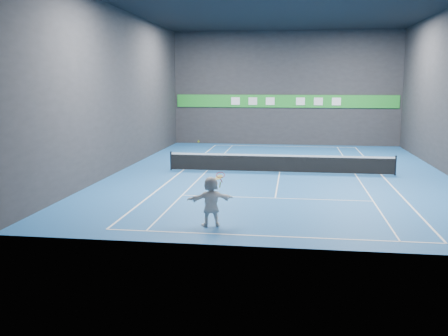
# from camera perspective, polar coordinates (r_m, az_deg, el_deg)

# --- Properties ---
(ground) EXTENTS (26.00, 26.00, 0.00)m
(ground) POSITION_cam_1_polar(r_m,az_deg,el_deg) (27.95, 6.38, -0.51)
(ground) COLOR #1A5292
(ground) RESTS_ON ground
(ceiling) EXTENTS (26.00, 26.00, 0.00)m
(ceiling) POSITION_cam_1_polar(r_m,az_deg,el_deg) (27.82, 6.74, 18.06)
(ceiling) COLOR black
(ceiling) RESTS_ON ground
(wall_back) EXTENTS (18.00, 0.10, 9.00)m
(wall_back) POSITION_cam_1_polar(r_m,az_deg,el_deg) (40.52, 7.05, 9.00)
(wall_back) COLOR #27272A
(wall_back) RESTS_ON ground
(wall_front) EXTENTS (18.00, 0.10, 9.00)m
(wall_front) POSITION_cam_1_polar(r_m,az_deg,el_deg) (14.53, 5.17, 8.08)
(wall_front) COLOR #27272A
(wall_front) RESTS_ON ground
(wall_left) EXTENTS (0.10, 26.00, 9.00)m
(wall_left) POSITION_cam_1_polar(r_m,az_deg,el_deg) (29.18, -11.62, 8.67)
(wall_left) COLOR #27272A
(wall_left) RESTS_ON ground
(baseline_near) EXTENTS (10.98, 0.08, 0.01)m
(baseline_near) POSITION_cam_1_polar(r_m,az_deg,el_deg) (16.38, 5.13, -7.75)
(baseline_near) COLOR white
(baseline_near) RESTS_ON ground
(baseline_far) EXTENTS (10.98, 0.08, 0.01)m
(baseline_far) POSITION_cam_1_polar(r_m,az_deg,el_deg) (39.70, 6.89, 2.48)
(baseline_far) COLOR white
(baseline_far) RESTS_ON ground
(sideline_doubles_left) EXTENTS (0.08, 23.78, 0.01)m
(sideline_doubles_left) POSITION_cam_1_polar(r_m,az_deg,el_deg) (28.62, -4.68, -0.24)
(sideline_doubles_left) COLOR white
(sideline_doubles_left) RESTS_ON ground
(sideline_doubles_right) EXTENTS (0.08, 23.78, 0.01)m
(sideline_doubles_right) POSITION_cam_1_polar(r_m,az_deg,el_deg) (28.34, 17.54, -0.75)
(sideline_doubles_right) COLOR white
(sideline_doubles_right) RESTS_ON ground
(sideline_singles_left) EXTENTS (0.06, 23.78, 0.01)m
(sideline_singles_left) POSITION_cam_1_polar(r_m,az_deg,el_deg) (28.35, -1.95, -0.30)
(sideline_singles_left) COLOR white
(sideline_singles_left) RESTS_ON ground
(sideline_singles_right) EXTENTS (0.06, 23.78, 0.01)m
(sideline_singles_right) POSITION_cam_1_polar(r_m,az_deg,el_deg) (28.14, 14.77, -0.69)
(sideline_singles_right) COLOR white
(sideline_singles_right) RESTS_ON ground
(service_line_near) EXTENTS (8.23, 0.06, 0.01)m
(service_line_near) POSITION_cam_1_polar(r_m,az_deg,el_deg) (21.67, 5.87, -3.44)
(service_line_near) COLOR white
(service_line_near) RESTS_ON ground
(service_line_far) EXTENTS (8.23, 0.06, 0.01)m
(service_line_far) POSITION_cam_1_polar(r_m,az_deg,el_deg) (34.26, 6.69, 1.36)
(service_line_far) COLOR white
(service_line_far) RESTS_ON ground
(center_service_line) EXTENTS (0.06, 12.80, 0.01)m
(center_service_line) POSITION_cam_1_polar(r_m,az_deg,el_deg) (27.94, 6.38, -0.50)
(center_service_line) COLOR white
(center_service_line) RESTS_ON ground
(player) EXTENTS (1.71, 1.05, 1.75)m
(player) POSITION_cam_1_polar(r_m,az_deg,el_deg) (17.23, -1.50, -3.82)
(player) COLOR silver
(player) RESTS_ON ground
(tennis_ball) EXTENTS (0.07, 0.07, 0.07)m
(tennis_ball) POSITION_cam_1_polar(r_m,az_deg,el_deg) (16.97, -2.93, 3.05)
(tennis_ball) COLOR #CFEC27
(tennis_ball) RESTS_ON player
(tennis_net) EXTENTS (12.50, 0.10, 1.07)m
(tennis_net) POSITION_cam_1_polar(r_m,az_deg,el_deg) (27.86, 6.40, 0.58)
(tennis_net) COLOR black
(tennis_net) RESTS_ON ground
(sponsor_banner) EXTENTS (17.64, 0.11, 1.00)m
(sponsor_banner) POSITION_cam_1_polar(r_m,az_deg,el_deg) (40.47, 7.02, 7.58)
(sponsor_banner) COLOR green
(sponsor_banner) RESTS_ON wall_back
(tennis_racket) EXTENTS (0.41, 0.33, 0.56)m
(tennis_racket) POSITION_cam_1_polar(r_m,az_deg,el_deg) (17.05, -0.42, -1.00)
(tennis_racket) COLOR red
(tennis_racket) RESTS_ON player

